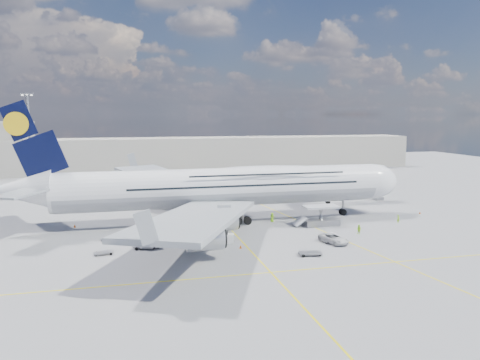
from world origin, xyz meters
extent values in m
plane|color=gray|center=(0.00, 0.00, 0.00)|extent=(300.00, 300.00, 0.00)
cube|color=yellow|center=(0.00, 0.00, 0.01)|extent=(0.25, 220.00, 0.01)
cube|color=yellow|center=(0.00, -20.00, 0.01)|extent=(120.00, 0.25, 0.01)
cube|color=yellow|center=(14.00, 10.00, 0.01)|extent=(14.16, 99.06, 0.01)
cylinder|color=white|center=(0.00, 10.00, 6.80)|extent=(62.00, 7.20, 7.20)
cylinder|color=#9EA0A5|center=(0.00, 10.00, 6.65)|extent=(60.76, 7.13, 7.13)
ellipsoid|color=white|center=(8.00, 10.00, 8.78)|extent=(36.00, 6.84, 3.76)
ellipsoid|color=white|center=(31.00, 10.00, 6.80)|extent=(11.52, 7.20, 7.20)
ellipsoid|color=black|center=(34.24, 10.00, 7.40)|extent=(3.84, 4.16, 1.44)
cone|color=white|center=(-35.50, 10.00, 7.60)|extent=(10.00, 6.84, 6.84)
cube|color=black|center=(-33.50, 10.00, 16.40)|extent=(11.02, 0.46, 14.61)
cylinder|color=yellow|center=(-35.60, 10.00, 18.90)|extent=(4.00, 0.60, 4.00)
cube|color=#999EA3|center=(-8.00, 30.00, 5.60)|extent=(25.49, 39.15, 3.35)
cube|color=#999EA3|center=(-8.00, -10.00, 5.60)|extent=(25.49, 39.15, 3.35)
cylinder|color=#B7BABF|center=(-3.00, 22.50, 3.20)|extent=(5.20, 3.50, 3.50)
cylinder|color=#B7BABF|center=(-7.50, 33.00, 3.20)|extent=(5.20, 3.50, 3.50)
cylinder|color=#B7BABF|center=(-3.00, -2.50, 3.20)|extent=(5.20, 3.50, 3.50)
cylinder|color=#B7BABF|center=(-7.50, -13.00, 3.20)|extent=(5.20, 3.50, 3.50)
cylinder|color=gray|center=(25.00, 10.00, 2.20)|extent=(0.44, 0.44, 3.80)
cylinder|color=black|center=(25.00, 10.00, 0.65)|extent=(1.30, 0.90, 1.30)
cylinder|color=gray|center=(0.00, 10.00, 2.20)|extent=(0.56, 0.56, 3.80)
cylinder|color=black|center=(0.00, 13.20, 0.75)|extent=(1.50, 0.90, 1.50)
cube|color=#B7B7BC|center=(25.00, 18.60, 7.10)|extent=(3.00, 10.00, 2.60)
cube|color=#B7B7BC|center=(33.00, 23.60, 7.10)|extent=(18.00, 3.00, 2.60)
cylinder|color=gray|center=(27.00, 21.60, 3.55)|extent=(0.80, 0.80, 7.10)
cylinder|color=black|center=(27.00, 21.60, 0.45)|extent=(0.90, 0.80, 0.90)
cylinder|color=gray|center=(41.00, 23.60, 3.55)|extent=(1.00, 1.00, 7.10)
cube|color=gray|center=(41.00, 23.60, 0.40)|extent=(2.00, 2.00, 0.80)
cylinder|color=#B7B7BC|center=(25.00, 14.80, 7.10)|extent=(3.60, 3.60, 2.80)
cube|color=silver|center=(17.00, 2.90, 3.50)|extent=(6.50, 3.20, 0.35)
cube|color=gray|center=(17.00, 2.90, 0.55)|extent=(6.50, 3.20, 1.10)
cube|color=gray|center=(17.00, 2.90, 2.05)|extent=(0.22, 1.99, 3.00)
cylinder|color=black|center=(14.40, 1.70, 0.35)|extent=(0.70, 0.30, 0.70)
cube|color=silver|center=(12.80, 2.90, 1.00)|extent=(2.16, 2.60, 1.60)
cylinder|color=gray|center=(-40.00, 45.00, 12.50)|extent=(0.70, 0.70, 25.00)
cube|color=gray|center=(-40.00, 45.00, 25.20)|extent=(3.00, 0.40, 0.60)
cube|color=#B2AD9E|center=(0.00, 95.00, 6.00)|extent=(180.00, 16.00, 12.00)
cube|color=#193814|center=(40.00, 140.00, 4.00)|extent=(160.00, 6.00, 8.00)
cube|color=gray|center=(-15.52, -4.90, 0.37)|extent=(3.56, 2.67, 0.19)
cylinder|color=black|center=(-16.79, -5.53, 0.23)|extent=(0.46, 0.19, 0.46)
cylinder|color=black|center=(-14.26, -4.26, 0.23)|extent=(0.46, 0.19, 0.46)
cube|color=gray|center=(-20.69, 1.45, 0.37)|extent=(3.22, 1.78, 0.19)
cylinder|color=black|center=(-21.97, 0.81, 0.23)|extent=(0.47, 0.19, 0.47)
cylinder|color=black|center=(-19.42, 2.09, 0.23)|extent=(0.47, 0.19, 0.47)
cube|color=gray|center=(-14.80, -4.73, 0.38)|extent=(3.52, 2.33, 0.19)
cylinder|color=black|center=(-16.10, -5.38, 0.24)|extent=(0.48, 0.19, 0.48)
cylinder|color=black|center=(-13.50, -4.08, 0.24)|extent=(0.48, 0.19, 0.48)
cube|color=silver|center=(-14.80, -4.73, 1.25)|extent=(2.65, 2.05, 1.62)
cube|color=gray|center=(-21.53, -6.62, 0.31)|extent=(2.89, 1.91, 0.16)
cylinder|color=black|center=(-22.60, -7.16, 0.20)|extent=(0.39, 0.16, 0.39)
cylinder|color=black|center=(-20.47, -6.09, 0.20)|extent=(0.39, 0.16, 0.39)
cube|color=gray|center=(7.82, -14.31, 0.38)|extent=(3.44, 2.17, 0.19)
cylinder|color=black|center=(6.53, -14.95, 0.24)|extent=(0.47, 0.19, 0.47)
cylinder|color=black|center=(9.11, -13.66, 0.24)|extent=(0.47, 0.19, 0.47)
cube|color=gray|center=(13.91, -8.57, 0.34)|extent=(3.17, 2.06, 0.18)
cylinder|color=black|center=(12.74, -9.16, 0.22)|extent=(0.43, 0.18, 0.43)
cylinder|color=black|center=(15.09, -7.99, 0.22)|extent=(0.43, 0.18, 0.43)
cube|color=white|center=(-2.94, -4.73, 0.77)|extent=(3.33, 2.11, 1.43)
cube|color=black|center=(-2.94, -4.73, 1.65)|extent=(1.38, 1.54, 0.55)
cylinder|color=black|center=(-4.04, -5.34, 0.35)|extent=(0.70, 0.27, 0.70)
cylinder|color=black|center=(-1.85, -4.13, 0.35)|extent=(0.70, 0.27, 0.70)
cube|color=gray|center=(-3.83, 20.16, 1.08)|extent=(7.03, 2.69, 2.15)
cube|color=white|center=(-4.58, 20.16, 3.12)|extent=(5.21, 2.77, 2.37)
cube|color=white|center=(-1.14, 20.16, 2.04)|extent=(1.98, 2.51, 1.72)
cube|color=black|center=(-0.38, 20.16, 2.26)|extent=(0.20, 2.15, 0.97)
cylinder|color=black|center=(-1.46, 18.93, 0.59)|extent=(1.18, 0.38, 1.18)
cylinder|color=black|center=(-6.19, 21.40, 0.59)|extent=(1.18, 0.38, 1.18)
cube|color=#E0590B|center=(-4.58, 20.16, 2.37)|extent=(5.26, 2.83, 0.54)
cube|color=gray|center=(-19.33, 43.37, 0.98)|extent=(6.47, 2.69, 1.95)
cube|color=white|center=(-20.01, 43.37, 2.83)|extent=(4.82, 2.70, 2.15)
cube|color=white|center=(-16.89, 43.37, 1.86)|extent=(1.88, 2.34, 1.56)
cube|color=black|center=(-16.20, 43.37, 2.05)|extent=(0.25, 1.96, 0.88)
cylinder|color=black|center=(-17.18, 42.24, 0.54)|extent=(1.07, 0.34, 1.07)
cylinder|color=black|center=(-21.48, 44.49, 0.54)|extent=(1.07, 0.34, 1.07)
imported|color=silver|center=(14.05, -8.99, 0.76)|extent=(3.88, 5.94, 1.52)
imported|color=#A2E818|center=(32.03, 0.95, 0.80)|extent=(0.70, 0.61, 1.60)
imported|color=#99DD17|center=(20.70, -4.93, 0.83)|extent=(0.95, 1.02, 1.67)
imported|color=#D7FF1A|center=(-4.32, 3.51, 0.88)|extent=(0.59, 1.09, 1.76)
imported|color=#94E918|center=(9.07, 7.62, 0.91)|extent=(1.06, 1.00, 1.82)
imported|color=#91E618|center=(-5.14, -2.49, 0.87)|extent=(1.25, 0.93, 1.73)
cone|color=#E0590B|center=(41.13, 7.25, 0.25)|extent=(0.39, 0.39, 0.49)
cube|color=#E0590B|center=(41.13, 7.25, 0.01)|extent=(0.33, 0.33, 0.03)
cone|color=#E0590B|center=(-15.34, 25.52, 0.26)|extent=(0.41, 0.41, 0.52)
cube|color=#E0590B|center=(-15.34, 25.52, 0.01)|extent=(0.36, 0.36, 0.03)
cone|color=#E0590B|center=(-12.80, 31.05, 0.32)|extent=(0.50, 0.50, 0.64)
cube|color=#E0590B|center=(-12.80, 31.05, 0.02)|extent=(0.43, 0.43, 0.03)
cone|color=#E0590B|center=(-1.15, -8.32, 0.28)|extent=(0.44, 0.44, 0.56)
cube|color=#E0590B|center=(-1.15, -8.32, 0.01)|extent=(0.38, 0.38, 0.03)
cone|color=#E0590B|center=(-8.33, -7.84, 0.29)|extent=(0.45, 0.45, 0.58)
cube|color=#E0590B|center=(-8.33, -7.84, 0.02)|extent=(0.39, 0.39, 0.03)
cone|color=#E0590B|center=(-27.33, 12.02, 0.29)|extent=(0.45, 0.45, 0.58)
cube|color=#E0590B|center=(-27.33, 12.02, 0.02)|extent=(0.39, 0.39, 0.03)
camera|label=1|loc=(-18.05, -76.07, 20.46)|focal=35.00mm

